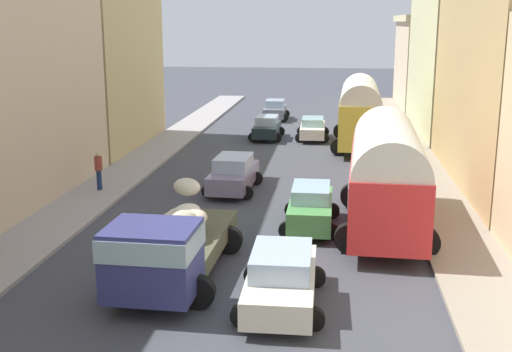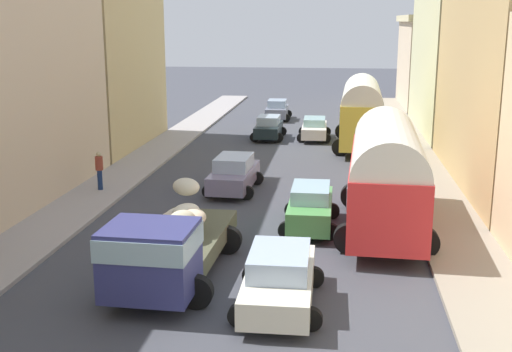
{
  "view_description": "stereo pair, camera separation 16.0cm",
  "coord_description": "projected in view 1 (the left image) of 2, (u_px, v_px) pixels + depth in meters",
  "views": [
    {
      "loc": [
        2.94,
        -1.39,
        7.38
      ],
      "look_at": [
        0.0,
        22.48,
        1.59
      ],
      "focal_mm": 45.33,
      "sensor_mm": 36.0,
      "label": 1
    },
    {
      "loc": [
        3.1,
        -1.37,
        7.38
      ],
      "look_at": [
        0.0,
        22.48,
        1.59
      ],
      "focal_mm": 45.33,
      "sensor_mm": 36.0,
      "label": 2
    }
  ],
  "objects": [
    {
      "name": "sidewalk_left",
      "position": [
        115.0,
        181.0,
        30.32
      ],
      "size": [
        2.5,
        70.0,
        0.14
      ],
      "primitive_type": "cube",
      "color": "#9B9594",
      "rests_on": "ground"
    },
    {
      "name": "sidewalk_right",
      "position": [
        431.0,
        190.0,
        28.6
      ],
      "size": [
        2.5,
        70.0,
        0.14
      ],
      "primitive_type": "cube",
      "color": "gray",
      "rests_on": "ground"
    },
    {
      "name": "parked_bus_0",
      "position": [
        386.0,
        171.0,
        22.95
      ],
      "size": [
        3.58,
        8.65,
        3.97
      ],
      "color": "red",
      "rests_on": "ground"
    },
    {
      "name": "ground_plane",
      "position": [
        268.0,
        187.0,
        29.47
      ],
      "size": [
        154.0,
        154.0,
        0.0
      ],
      "primitive_type": "plane",
      "color": "#3F4149"
    },
    {
      "name": "car_6",
      "position": [
        313.0,
        128.0,
        41.14
      ],
      "size": [
        2.16,
        4.08,
        1.38
      ],
      "color": "silver",
      "rests_on": "ground"
    },
    {
      "name": "building_right_3",
      "position": [
        453.0,
        24.0,
        42.68
      ],
      "size": [
        4.48,
        13.77,
        14.27
      ],
      "color": "beige",
      "rests_on": "ground"
    },
    {
      "name": "car_2",
      "position": [
        275.0,
        110.0,
        49.29
      ],
      "size": [
        2.19,
        3.65,
        1.53
      ],
      "color": "slate",
      "rests_on": "ground"
    },
    {
      "name": "building_left_3",
      "position": [
        100.0,
        48.0,
        37.63
      ],
      "size": [
        4.52,
        10.97,
        11.71
      ],
      "color": "tan",
      "rests_on": "ground"
    },
    {
      "name": "car_1",
      "position": [
        267.0,
        127.0,
        41.27
      ],
      "size": [
        2.11,
        3.85,
        1.48
      ],
      "color": "black",
      "rests_on": "ground"
    },
    {
      "name": "pedestrian_2",
      "position": [
        99.0,
        170.0,
        28.19
      ],
      "size": [
        0.45,
        0.45,
        1.83
      ],
      "color": "navy",
      "rests_on": "ground"
    },
    {
      "name": "cargo_truck_1",
      "position": [
        169.0,
        245.0,
        18.22
      ],
      "size": [
        3.31,
        7.06,
        2.39
      ],
      "color": "navy",
      "rests_on": "ground"
    },
    {
      "name": "car_4",
      "position": [
        281.0,
        278.0,
        17.01
      ],
      "size": [
        2.38,
        4.32,
        1.56
      ],
      "color": "silver",
      "rests_on": "ground"
    },
    {
      "name": "car_5",
      "position": [
        311.0,
        207.0,
        23.44
      ],
      "size": [
        2.13,
        4.05,
        1.59
      ],
      "color": "#509D4C",
      "rests_on": "ground"
    },
    {
      "name": "car_0",
      "position": [
        233.0,
        174.0,
        28.54
      ],
      "size": [
        2.34,
        4.26,
        1.59
      ],
      "color": "gray",
      "rests_on": "ground"
    },
    {
      "name": "building_right_4",
      "position": [
        434.0,
        61.0,
        56.33
      ],
      "size": [
        6.35,
        11.74,
        7.85
      ],
      "color": "beige",
      "rests_on": "ground"
    },
    {
      "name": "parked_bus_1",
      "position": [
        360.0,
        109.0,
        38.17
      ],
      "size": [
        3.33,
        8.65,
        4.09
      ],
      "color": "gold",
      "rests_on": "ground"
    }
  ]
}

